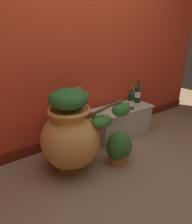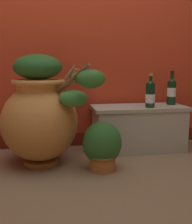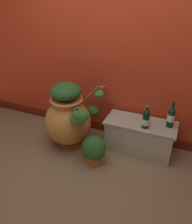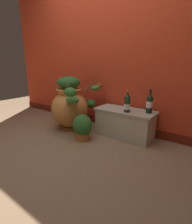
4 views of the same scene
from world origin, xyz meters
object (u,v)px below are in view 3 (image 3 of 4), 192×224
terracotta_urn (69,118)px  wine_bottle_middle (171,116)px  potted_shrub (94,150)px  wine_bottle_left (146,118)px

terracotta_urn → wine_bottle_middle: size_ratio=2.70×
potted_shrub → terracotta_urn: bearing=154.0°
terracotta_urn → wine_bottle_middle: 1.21m
terracotta_urn → wine_bottle_middle: (1.17, 0.27, 0.14)m
terracotta_urn → wine_bottle_middle: bearing=13.1°
potted_shrub → wine_bottle_middle: bearing=33.0°
terracotta_urn → potted_shrub: terracotta_urn is taller
terracotta_urn → potted_shrub: 0.53m
wine_bottle_left → wine_bottle_middle: wine_bottle_middle is taller
wine_bottle_left → potted_shrub: bearing=-144.3°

